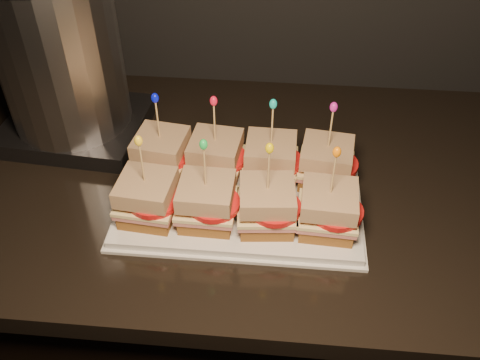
{
  "coord_description": "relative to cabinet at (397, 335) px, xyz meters",
  "views": [
    {
      "loc": [
        -0.02,
        0.97,
        1.51
      ],
      "look_at": [
        -0.08,
        1.61,
        0.94
      ],
      "focal_mm": 40.0,
      "sensor_mm": 36.0,
      "label": 1
    }
  ],
  "objects": [
    {
      "name": "sandwich_3_tomato",
      "position": [
        -0.21,
        -0.03,
        0.52
      ],
      "size": [
        0.08,
        0.08,
        0.01
      ],
      "primitive_type": "cylinder",
      "color": "red",
      "rests_on": "sandwich_3_cheese"
    },
    {
      "name": "appliance",
      "position": [
        -0.69,
        0.1,
        0.63
      ],
      "size": [
        0.26,
        0.22,
        0.33
      ],
      "primitive_type": null,
      "color": "silver",
      "rests_on": "granite_slab"
    },
    {
      "name": "granite_slab",
      "position": [
        0.0,
        -0.0,
        0.44
      ],
      "size": [
        2.61,
        0.66,
        0.04
      ],
      "primitive_type": "cube",
      "color": "black",
      "rests_on": "cabinet"
    },
    {
      "name": "sandwich_0_frill",
      "position": [
        -0.49,
        -0.02,
        0.63
      ],
      "size": [
        0.01,
        0.01,
        0.02
      ],
      "primitive_type": "ellipsoid",
      "color": "#070ED8",
      "rests_on": "sandwich_0_pick"
    },
    {
      "name": "sandwich_1_tomato",
      "position": [
        -0.39,
        -0.03,
        0.52
      ],
      "size": [
        0.08,
        0.08,
        0.01
      ],
      "primitive_type": "cylinder",
      "color": "red",
      "rests_on": "sandwich_1_cheese"
    },
    {
      "name": "sandwich_0_cheese",
      "position": [
        -0.49,
        -0.02,
        0.51
      ],
      "size": [
        0.1,
        0.1,
        0.01
      ],
      "primitive_type": "cube",
      "rotation": [
        0.0,
        0.0,
        -0.14
      ],
      "color": "#F9E297",
      "rests_on": "sandwich_0_ham"
    },
    {
      "name": "sandwich_6_bread_bot",
      "position": [
        -0.31,
        -0.13,
        0.49
      ],
      "size": [
        0.09,
        0.09,
        0.02
      ],
      "primitive_type": "cube",
      "rotation": [
        0.0,
        0.0,
        0.09
      ],
      "color": "#57350E",
      "rests_on": "platter"
    },
    {
      "name": "sandwich_6_cheese",
      "position": [
        -0.31,
        -0.13,
        0.51
      ],
      "size": [
        0.1,
        0.09,
        0.01
      ],
      "primitive_type": "cube",
      "rotation": [
        0.0,
        0.0,
        0.09
      ],
      "color": "#F9E297",
      "rests_on": "sandwich_6_ham"
    },
    {
      "name": "sandwich_4_frill",
      "position": [
        -0.49,
        -0.13,
        0.63
      ],
      "size": [
        0.01,
        0.01,
        0.02
      ],
      "primitive_type": "ellipsoid",
      "color": "yellow",
      "rests_on": "sandwich_4_pick"
    },
    {
      "name": "sandwich_3_ham",
      "position": [
        -0.22,
        -0.02,
        0.5
      ],
      "size": [
        0.1,
        0.1,
        0.01
      ],
      "primitive_type": "cube",
      "rotation": [
        0.0,
        0.0,
        -0.12
      ],
      "color": "#BE5957",
      "rests_on": "sandwich_3_bread_bot"
    },
    {
      "name": "sandwich_6_bread_top",
      "position": [
        -0.31,
        -0.13,
        0.54
      ],
      "size": [
        0.09,
        0.09,
        0.03
      ],
      "primitive_type": "cube",
      "rotation": [
        0.0,
        0.0,
        0.09
      ],
      "color": "brown",
      "rests_on": "sandwich_6_tomato"
    },
    {
      "name": "sandwich_1_bread_top",
      "position": [
        -0.4,
        -0.02,
        0.54
      ],
      "size": [
        0.09,
        0.09,
        0.03
      ],
      "primitive_type": "cube",
      "rotation": [
        0.0,
        0.0,
        -0.1
      ],
      "color": "brown",
      "rests_on": "sandwich_1_tomato"
    },
    {
      "name": "sandwich_6_tomato",
      "position": [
        -0.3,
        -0.14,
        0.52
      ],
      "size": [
        0.08,
        0.08,
        0.01
      ],
      "primitive_type": "cylinder",
      "color": "red",
      "rests_on": "sandwich_6_cheese"
    },
    {
      "name": "sandwich_7_ham",
      "position": [
        -0.22,
        -0.13,
        0.5
      ],
      "size": [
        0.09,
        0.09,
        0.01
      ],
      "primitive_type": "cube",
      "rotation": [
        0.0,
        0.0,
        -0.05
      ],
      "color": "#BE5957",
      "rests_on": "sandwich_7_bread_bot"
    },
    {
      "name": "sandwich_4_bread_bot",
      "position": [
        -0.49,
        -0.13,
        0.49
      ],
      "size": [
        0.09,
        0.09,
        0.02
      ],
      "primitive_type": "cube",
      "rotation": [
        0.0,
        0.0,
        -0.09
      ],
      "color": "#57350E",
      "rests_on": "platter"
    },
    {
      "name": "sandwich_1_cheese",
      "position": [
        -0.4,
        -0.02,
        0.51
      ],
      "size": [
        0.1,
        0.1,
        0.01
      ],
      "primitive_type": "cube",
      "rotation": [
        0.0,
        0.0,
        -0.1
      ],
      "color": "#F9E297",
      "rests_on": "sandwich_1_ham"
    },
    {
      "name": "sandwich_7_cheese",
      "position": [
        -0.22,
        -0.13,
        0.51
      ],
      "size": [
        0.09,
        0.09,
        0.01
      ],
      "primitive_type": "cube",
      "rotation": [
        0.0,
        0.0,
        -0.05
      ],
      "color": "#F9E297",
      "rests_on": "sandwich_7_ham"
    },
    {
      "name": "sandwich_7_bread_bot",
      "position": [
        -0.22,
        -0.13,
        0.49
      ],
      "size": [
        0.08,
        0.08,
        0.02
      ],
      "primitive_type": "cube",
      "rotation": [
        0.0,
        0.0,
        -0.05
      ],
      "color": "#57350E",
      "rests_on": "platter"
    },
    {
      "name": "sandwich_3_cheese",
      "position": [
        -0.22,
        -0.02,
        0.51
      ],
      "size": [
        0.1,
        0.1,
        0.01
      ],
      "primitive_type": "cube",
      "rotation": [
        0.0,
        0.0,
        -0.12
      ],
      "color": "#F9E297",
      "rests_on": "sandwich_3_ham"
    },
    {
      "name": "sandwich_5_tomato",
      "position": [
        -0.39,
        -0.14,
        0.52
      ],
      "size": [
        0.08,
        0.08,
        0.01
      ],
      "primitive_type": "cylinder",
      "color": "red",
      "rests_on": "sandwich_5_cheese"
    },
    {
      "name": "sandwich_3_bread_bot",
      "position": [
        -0.22,
        -0.02,
        0.49
      ],
      "size": [
        0.09,
        0.09,
        0.02
      ],
      "primitive_type": "cube",
      "rotation": [
        0.0,
        0.0,
        -0.12
      ],
      "color": "#57350E",
      "rests_on": "platter"
    },
    {
      "name": "sandwich_2_ham",
      "position": [
        -0.31,
        -0.02,
        0.5
      ],
      "size": [
        0.09,
        0.09,
        0.01
      ],
      "primitive_type": "cube",
      "rotation": [
        0.0,
        0.0,
        -0.02
      ],
      "color": "#BE5957",
      "rests_on": "sandwich_2_bread_bot"
    },
    {
      "name": "sandwich_0_bread_top",
      "position": [
        -0.49,
        -0.02,
        0.54
      ],
      "size": [
        0.09,
        0.09,
        0.03
      ],
      "primitive_type": "cube",
      "rotation": [
        0.0,
        0.0,
        -0.14
      ],
      "color": "brown",
      "rests_on": "sandwich_0_tomato"
    },
    {
      "name": "sandwich_5_ham",
      "position": [
        -0.4,
        -0.13,
        0.5
      ],
      "size": [
        0.09,
        0.09,
        0.01
      ],
      "primitive_type": "cube",
      "rotation": [
        0.0,
        0.0,
        -0.02
      ],
      "color": "#BE5957",
      "rests_on": "sandwich_5_bread_bot"
    },
    {
      "name": "sandwich_0_bread_bot",
      "position": [
        -0.49,
        -0.02,
        0.49
      ],
      "size": [
        0.09,
        0.09,
        0.02
      ],
      "primitive_type": "cube",
      "rotation": [
        0.0,
        0.0,
        -0.14
      ],
      "color": "#57350E",
      "rests_on": "platter"
    },
    {
      "name": "sandwich_7_tomato",
      "position": [
        -0.21,
        -0.14,
        0.52
      ],
      "size": [
        0.08,
        0.08,
        0.01
      ],
      "primitive_type": "cylinder",
      "color": "red",
      "rests_on": "sandwich_7_cheese"
    },
    {
      "name": "sandwich_0_ham",
      "position": [
        -0.49,
        -0.02,
        0.5
      ],
      "size": [
        0.1,
        0.1,
        0.01
      ],
      "primitive_type": "cube",
      "rotation": [
        0.0,
        0.0,
        -0.14
      ],
      "color": "#BE5957",
      "rests_on": "sandwich_0_bread_bot"
    },
    {
      "name": "sandwich_2_frill",
      "position": [
        -0.31,
        -0.02,
        0.63
      ],
      "size": [
        0.01,
        0.01,
        0.02
      ],
      "primitive_type": "ellipsoid",
      "color": "#0FB3A4",
      "rests_on": "sandwich_2_pick"
    },
    {
      "name": "platter",
      "position": [
        -0.36,
        -0.08,
        0.47
      ],
      "size": [
        0.39,
        0.24,
        0.02
      ],
      "primitive_type": "cube",
      "color": "silver",
      "rests_on": "granite_slab"
    },
    {
      "name": "sandwich_5_bread_top",
      "position": [
        -0.4,
        -0.13,
        0.54
      ],
      "size": [
        0.08,
        0.08,
        0.03
      ],
      "primitive_type": "cube",
      "rotation": [
        0.0,
        0.0,
        -0.02
      ],
      "color": "brown",
      "rests_on": "sandwich_5_tomato"
    },
    {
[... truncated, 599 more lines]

